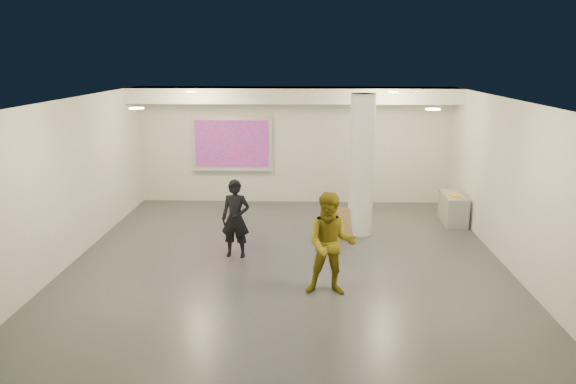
{
  "coord_description": "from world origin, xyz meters",
  "views": [
    {
      "loc": [
        0.37,
        -9.85,
        3.74
      ],
      "look_at": [
        0.0,
        0.4,
        1.25
      ],
      "focal_mm": 35.0,
      "sensor_mm": 36.0,
      "label": 1
    }
  ],
  "objects_px": {
    "column": "(362,165)",
    "credenza": "(453,208)",
    "projection_screen": "(232,144)",
    "man": "(331,244)",
    "woman": "(236,219)"
  },
  "relations": [
    {
      "from": "column",
      "to": "credenza",
      "type": "distance_m",
      "value": 2.67
    },
    {
      "from": "column",
      "to": "projection_screen",
      "type": "height_order",
      "value": "column"
    },
    {
      "from": "credenza",
      "to": "man",
      "type": "height_order",
      "value": "man"
    },
    {
      "from": "column",
      "to": "projection_screen",
      "type": "bearing_deg",
      "value": 139.44
    },
    {
      "from": "woman",
      "to": "man",
      "type": "distance_m",
      "value": 2.41
    },
    {
      "from": "credenza",
      "to": "man",
      "type": "xyz_separation_m",
      "value": [
        -2.97,
        -4.11,
        0.51
      ]
    },
    {
      "from": "credenza",
      "to": "woman",
      "type": "distance_m",
      "value": 5.32
    },
    {
      "from": "credenza",
      "to": "woman",
      "type": "relative_size",
      "value": 0.76
    },
    {
      "from": "projection_screen",
      "to": "credenza",
      "type": "relative_size",
      "value": 1.85
    },
    {
      "from": "projection_screen",
      "to": "woman",
      "type": "bearing_deg",
      "value": -81.65
    },
    {
      "from": "credenza",
      "to": "man",
      "type": "bearing_deg",
      "value": -124.1
    },
    {
      "from": "woman",
      "to": "column",
      "type": "bearing_deg",
      "value": 37.69
    },
    {
      "from": "man",
      "to": "column",
      "type": "bearing_deg",
      "value": 79.35
    },
    {
      "from": "column",
      "to": "man",
      "type": "xyz_separation_m",
      "value": [
        -0.75,
        -3.19,
        -0.66
      ]
    },
    {
      "from": "credenza",
      "to": "projection_screen",
      "type": "bearing_deg",
      "value": 163.74
    }
  ]
}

